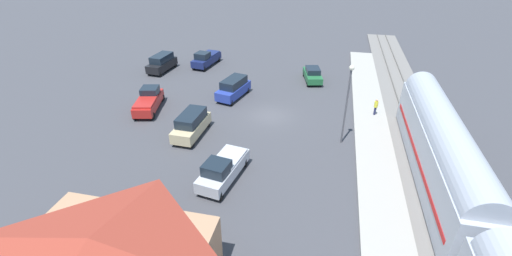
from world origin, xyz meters
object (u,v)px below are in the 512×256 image
object	(u,v)px
pedestrian_on_platform	(376,106)
suv_blue	(234,88)
suv_black	(162,63)
pickup_silver	(223,169)
pickup_red	(149,101)
light_pole_near_platform	(348,96)
pickup_navy	(206,59)
sedan_green	(313,74)
suv_tan	(191,124)

from	to	relation	value
pedestrian_on_platform	suv_blue	xyz separation A→B (m)	(15.26, -1.59, -0.13)
suv_black	pickup_silver	bearing A→B (deg)	125.96
pickup_red	light_pole_near_platform	bearing A→B (deg)	173.49
pickup_red	suv_black	xyz separation A→B (m)	(3.89, -11.08, 0.12)
pedestrian_on_platform	suv_blue	size ratio (longest dim) A/B	0.33
suv_blue	pickup_navy	bearing A→B (deg)	-54.62
sedan_green	pickup_red	bearing A→B (deg)	36.12
pickup_silver	suv_tan	bearing A→B (deg)	-50.03
pickup_silver	pickup_red	xyz separation A→B (m)	(11.17, -9.68, 0.00)
suv_tan	pedestrian_on_platform	bearing A→B (deg)	-156.33
suv_tan	light_pole_near_platform	xyz separation A→B (m)	(-13.50, -1.69, 3.45)
suv_blue	suv_black	world-z (taller)	same
pedestrian_on_platform	suv_black	size ratio (longest dim) A/B	0.34
suv_blue	pedestrian_on_platform	bearing A→B (deg)	174.06
suv_tan	light_pole_near_platform	bearing A→B (deg)	-172.85
pickup_silver	light_pole_near_platform	size ratio (longest dim) A/B	0.78
pickup_silver	pickup_navy	xyz separation A→B (m)	(9.98, -24.01, 0.00)
pickup_silver	suv_black	bearing A→B (deg)	-54.04
pedestrian_on_platform	suv_blue	distance (m)	15.34
suv_blue	pickup_red	size ratio (longest dim) A/B	0.92
pedestrian_on_platform	pickup_red	size ratio (longest dim) A/B	0.30
suv_tan	pickup_navy	bearing A→B (deg)	-74.16
pedestrian_on_platform	suv_black	world-z (taller)	suv_black
pedestrian_on_platform	suv_tan	distance (m)	18.26
suv_blue	pickup_red	distance (m)	9.28
pickup_red	light_pole_near_platform	xyz separation A→B (m)	(-19.88, 2.27, 3.57)
pickup_red	pickup_navy	world-z (taller)	same
suv_black	pickup_navy	distance (m)	6.03
suv_blue	suv_black	distance (m)	13.23
pickup_navy	light_pole_near_platform	world-z (taller)	light_pole_near_platform
pedestrian_on_platform	suv_black	xyz separation A→B (m)	(26.99, -7.70, -0.13)
pickup_red	suv_tan	world-z (taller)	suv_tan
pedestrian_on_platform	pickup_silver	bearing A→B (deg)	47.55
pedestrian_on_platform	pickup_silver	world-z (taller)	pickup_silver
pickup_red	pickup_navy	bearing A→B (deg)	-94.75
sedan_green	suv_tan	distance (m)	18.57
suv_tan	pickup_red	bearing A→B (deg)	-31.83
pickup_red	light_pole_near_platform	size ratio (longest dim) A/B	0.79
pickup_navy	sedan_green	bearing A→B (deg)	170.47
suv_black	suv_tan	xyz separation A→B (m)	(-10.27, 15.04, 0.00)
pickup_red	light_pole_near_platform	distance (m)	20.32
pickup_navy	suv_tan	world-z (taller)	suv_tan
pickup_red	sedan_green	distance (m)	20.04
suv_blue	pickup_silver	xyz separation A→B (m)	(-3.32, 14.63, -0.12)
suv_black	sedan_green	bearing A→B (deg)	-177.90
pickup_silver	suv_black	size ratio (longest dim) A/B	1.12
suv_blue	suv_tan	distance (m)	9.04
sedan_green	light_pole_near_platform	bearing A→B (deg)	104.70
suv_blue	light_pole_near_platform	xyz separation A→B (m)	(-12.03, 7.23, 3.45)
suv_black	light_pole_near_platform	size ratio (longest dim) A/B	0.70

